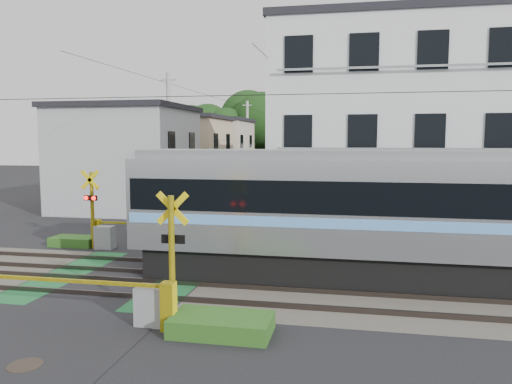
% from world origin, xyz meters
% --- Properties ---
extents(ground, '(120.00, 120.00, 0.00)m').
position_xyz_m(ground, '(0.00, 0.00, 0.00)').
color(ground, black).
extents(track_bed, '(120.00, 120.00, 0.14)m').
position_xyz_m(track_bed, '(0.00, 0.00, 0.04)').
color(track_bed, '#47423A').
rests_on(track_bed, ground).
extents(commuter_train, '(18.91, 2.98, 3.93)m').
position_xyz_m(commuter_train, '(9.75, 1.20, 2.08)').
color(commuter_train, black).
rests_on(commuter_train, ground).
extents(crossing_signal_near, '(4.74, 0.65, 3.09)m').
position_xyz_m(crossing_signal_near, '(2.59, -3.65, 0.71)').
color(crossing_signal_near, yellow).
rests_on(crossing_signal_near, ground).
extents(crossing_signal_far, '(4.74, 0.65, 3.09)m').
position_xyz_m(crossing_signal_far, '(-2.59, 3.65, 0.71)').
color(crossing_signal_far, yellow).
rests_on(crossing_signal_far, ground).
extents(apartment_block, '(10.20, 8.36, 9.30)m').
position_xyz_m(apartment_block, '(8.50, 9.49, 4.66)').
color(apartment_block, silver).
rests_on(apartment_block, ground).
extents(houses_row, '(22.07, 31.35, 6.80)m').
position_xyz_m(houses_row, '(0.25, 25.92, 3.24)').
color(houses_row, '#AAACAF').
rests_on(houses_row, ground).
extents(tree_hill, '(40.00, 13.97, 11.97)m').
position_xyz_m(tree_hill, '(1.12, 47.92, 5.93)').
color(tree_hill, '#183712').
rests_on(tree_hill, ground).
extents(catenary, '(60.00, 5.04, 7.00)m').
position_xyz_m(catenary, '(6.00, 0.03, 3.70)').
color(catenary, '#2D2D33').
rests_on(catenary, ground).
extents(utility_poles, '(7.90, 42.00, 8.00)m').
position_xyz_m(utility_poles, '(-1.05, 23.01, 4.08)').
color(utility_poles, '#A5A5A0').
rests_on(utility_poles, ground).
extents(pedestrian, '(0.59, 0.40, 1.57)m').
position_xyz_m(pedestrian, '(1.74, 31.87, 0.79)').
color(pedestrian, black).
rests_on(pedestrian, ground).
extents(manhole_cover, '(0.65, 0.65, 0.02)m').
position_xyz_m(manhole_cover, '(0.99, -6.05, 0.01)').
color(manhole_cover, '#2D261E').
rests_on(manhole_cover, ground).
extents(weed_patches, '(10.25, 8.80, 0.40)m').
position_xyz_m(weed_patches, '(1.76, -0.09, 0.18)').
color(weed_patches, '#2D5E1E').
rests_on(weed_patches, ground).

